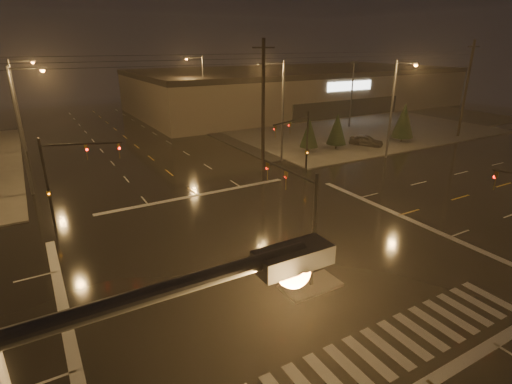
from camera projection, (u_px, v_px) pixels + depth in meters
ground at (269, 253)px, 23.35m from camera, size 140.00×140.00×0.00m
sidewalk_ne at (331, 123)px, 61.76m from camera, size 36.00×36.00×0.12m
median_island at (311, 286)px, 20.08m from camera, size 3.00×1.60×0.15m
crosswalk at (387, 348)px, 16.05m from camera, size 15.00×2.60×0.01m
stop_bar_near at (429, 382)px, 14.43m from camera, size 16.00×0.50×0.01m
stop_bar_far at (197, 195)px, 32.27m from camera, size 16.00×0.50×0.01m
parking_lot at (364, 122)px, 62.50m from camera, size 50.00×24.00×0.08m
retail_building at (298, 87)px, 75.76m from camera, size 60.20×28.30×7.20m
signal_mast_median at (303, 212)px, 19.55m from camera, size 0.25×4.59×6.00m
signal_mast_ne at (301, 138)px, 34.72m from camera, size 4.84×1.86×6.00m
signal_mast_nw at (62, 171)px, 25.78m from camera, size 4.84×1.86×6.00m
streetlight_1 at (23, 123)px, 30.67m from camera, size 2.77×0.32×10.00m
streetlight_2 at (19, 99)px, 43.64m from camera, size 2.77×0.32×10.00m
streetlight_3 at (280, 105)px, 39.56m from camera, size 2.77×0.32×10.00m
streetlight_4 at (202, 87)px, 55.78m from camera, size 2.77×0.32×10.00m
streetlight_6 at (395, 103)px, 40.75m from camera, size 0.32×2.77×10.00m
utility_pole_1 at (263, 107)px, 36.33m from camera, size 2.20×0.32×12.00m
utility_pole_2 at (466, 89)px, 50.44m from camera, size 2.20×0.32×12.00m
conifer_0 at (309, 133)px, 44.06m from camera, size 2.04×2.04×3.89m
conifer_1 at (337, 129)px, 45.37m from camera, size 2.24×2.24×4.21m
conifer_2 at (404, 120)px, 48.57m from camera, size 2.66×2.66×4.86m
car_parked at (366, 141)px, 47.58m from camera, size 3.32×4.20×1.34m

